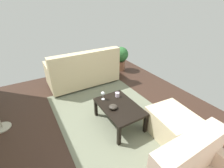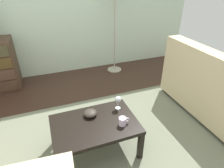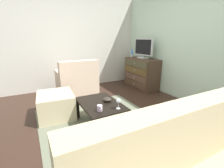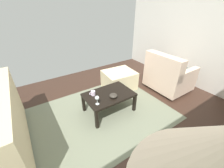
{
  "view_description": "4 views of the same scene",
  "coord_description": "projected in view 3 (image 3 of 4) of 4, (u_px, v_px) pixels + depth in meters",
  "views": [
    {
      "loc": [
        -1.85,
        1.01,
        2.02
      ],
      "look_at": [
        0.21,
        -0.21,
        0.69
      ],
      "focal_mm": 25.39,
      "sensor_mm": 36.0,
      "label": 1
    },
    {
      "loc": [
        -0.39,
        -1.66,
        1.7
      ],
      "look_at": [
        0.16,
        -0.21,
        0.8
      ],
      "focal_mm": 30.52,
      "sensor_mm": 36.0,
      "label": 2
    },
    {
      "loc": [
        2.11,
        -1.14,
        1.38
      ],
      "look_at": [
        -0.21,
        0.09,
        0.61
      ],
      "focal_mm": 25.31,
      "sensor_mm": 36.0,
      "label": 3
    },
    {
      "loc": [
        1.11,
        1.61,
        1.82
      ],
      "look_at": [
        0.1,
        0.09,
        0.78
      ],
      "focal_mm": 22.82,
      "sensor_mm": 36.0,
      "label": 4
    }
  ],
  "objects": [
    {
      "name": "wine_glass",
      "position": [
        118.0,
        101.0,
        2.27
      ],
      "size": [
        0.07,
        0.07,
        0.16
      ],
      "color": "silver",
      "rests_on": "coffee_table"
    },
    {
      "name": "coffee_table",
      "position": [
        100.0,
        106.0,
        2.52
      ],
      "size": [
        0.87,
        0.58,
        0.38
      ],
      "color": "black",
      "rests_on": "ground_plane"
    },
    {
      "name": "armchair",
      "position": [
        77.0,
        81.0,
        3.88
      ],
      "size": [
        0.8,
        0.9,
        0.89
      ],
      "color": "#332319",
      "rests_on": "ground_plane"
    },
    {
      "name": "lava_lamp",
      "position": [
        132.0,
        52.0,
        4.67
      ],
      "size": [
        0.09,
        0.09,
        0.33
      ],
      "color": "#B7B7BC",
      "rests_on": "dresser"
    },
    {
      "name": "dresser",
      "position": [
        141.0,
        73.0,
        4.49
      ],
      "size": [
        1.06,
        0.49,
        0.83
      ],
      "color": "#493325",
      "rests_on": "ground_plane"
    },
    {
      "name": "wall_plain_left",
      "position": [
        72.0,
        42.0,
        4.34
      ],
      "size": [
        0.12,
        4.42,
        2.52
      ],
      "primitive_type": "cube",
      "color": "silver",
      "rests_on": "ground_plane"
    },
    {
      "name": "wall_accent_rear",
      "position": [
        198.0,
        44.0,
        3.22
      ],
      "size": [
        5.22,
        0.12,
        2.52
      ],
      "primitive_type": "cube",
      "color": "silver",
      "rests_on": "ground_plane"
    },
    {
      "name": "tv",
      "position": [
        143.0,
        48.0,
        4.3
      ],
      "size": [
        0.7,
        0.18,
        0.53
      ],
      "color": "silver",
      "rests_on": "dresser"
    },
    {
      "name": "ottoman",
      "position": [
        56.0,
        105.0,
        2.85
      ],
      "size": [
        0.75,
        0.66,
        0.43
      ],
      "primitive_type": "cube",
      "rotation": [
        0.0,
        0.0,
        -0.08
      ],
      "color": "beige",
      "rests_on": "ground_plane"
    },
    {
      "name": "area_rug",
      "position": [
        108.0,
        131.0,
        2.43
      ],
      "size": [
        2.6,
        1.9,
        0.01
      ],
      "primitive_type": "cube",
      "color": "slate",
      "rests_on": "ground_plane"
    },
    {
      "name": "bowl_decorative",
      "position": [
        107.0,
        99.0,
        2.57
      ],
      "size": [
        0.14,
        0.14,
        0.06
      ],
      "primitive_type": "ellipsoid",
      "color": "#312C25",
      "rests_on": "coffee_table"
    },
    {
      "name": "ground_plane",
      "position": [
        113.0,
        123.0,
        2.69
      ],
      "size": [
        5.22,
        4.42,
        0.05
      ],
      "primitive_type": "cube",
      "color": "#37241B"
    },
    {
      "name": "mug",
      "position": [
        100.0,
        108.0,
        2.22
      ],
      "size": [
        0.11,
        0.08,
        0.08
      ],
      "color": "silver",
      "rests_on": "coffee_table"
    }
  ]
}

